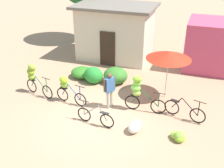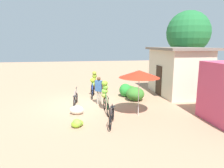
{
  "view_description": "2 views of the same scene",
  "coord_description": "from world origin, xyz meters",
  "views": [
    {
      "loc": [
        3.56,
        -8.38,
        6.23
      ],
      "look_at": [
        0.18,
        1.23,
        1.0
      ],
      "focal_mm": 43.42,
      "sensor_mm": 36.0,
      "label": 1
    },
    {
      "loc": [
        11.46,
        -0.21,
        3.45
      ],
      "look_at": [
        0.4,
        1.68,
        1.23
      ],
      "focal_mm": 32.54,
      "sensor_mm": 36.0,
      "label": 2
    }
  ],
  "objects": [
    {
      "name": "bicycle_leftmost",
      "position": [
        -3.54,
        0.99,
        0.87
      ],
      "size": [
        1.65,
        0.63,
        1.46
      ],
      "color": "black",
      "rests_on": "ground"
    },
    {
      "name": "bicycle_rightmost",
      "position": [
        3.27,
        1.18,
        0.36
      ],
      "size": [
        1.68,
        0.51,
        0.96
      ],
      "color": "black",
      "rests_on": "ground"
    },
    {
      "name": "building_low",
      "position": [
        -1.5,
        6.63,
        1.63
      ],
      "size": [
        4.63,
        3.23,
        3.22
      ],
      "color": "beige",
      "rests_on": "ground"
    },
    {
      "name": "hedge_bush_mid",
      "position": [
        -0.35,
        3.26,
        0.41
      ],
      "size": [
        1.22,
        1.12,
        0.83
      ],
      "primitive_type": "ellipsoid",
      "color": "#377629",
      "rests_on": "ground"
    },
    {
      "name": "tree_behind_building",
      "position": [
        -4.45,
        8.88,
        4.34
      ],
      "size": [
        3.54,
        3.54,
        6.14
      ],
      "color": "brown",
      "rests_on": "ground"
    },
    {
      "name": "bicycle_by_shop",
      "position": [
        1.39,
        1.15,
        0.93
      ],
      "size": [
        1.76,
        0.4,
        1.6
      ],
      "color": "black",
      "rests_on": "ground"
    },
    {
      "name": "bicycle_center_loaded",
      "position": [
        0.06,
        -0.38,
        0.34
      ],
      "size": [
        1.6,
        0.26,
        0.94
      ],
      "color": "black",
      "rests_on": "ground"
    },
    {
      "name": "market_umbrella",
      "position": [
        2.26,
        2.68,
        2.05
      ],
      "size": [
        1.96,
        1.96,
        2.23
      ],
      "color": "beige",
      "rests_on": "ground"
    },
    {
      "name": "banana_pile_on_ground",
      "position": [
        3.24,
        -0.3,
        0.15
      ],
      "size": [
        0.67,
        0.65,
        0.36
      ],
      "color": "#90C632",
      "rests_on": "ground"
    },
    {
      "name": "hedge_bush_front_left",
      "position": [
        -2.21,
        3.31,
        0.27
      ],
      "size": [
        1.19,
        1.12,
        0.54
      ],
      "primitive_type": "ellipsoid",
      "color": "#347924",
      "rests_on": "ground"
    },
    {
      "name": "bicycle_near_pile",
      "position": [
        -1.75,
        0.78,
        0.76
      ],
      "size": [
        1.58,
        0.49,
        1.24
      ],
      "color": "black",
      "rests_on": "ground"
    },
    {
      "name": "ground_plane",
      "position": [
        0.0,
        0.0,
        0.0
      ],
      "size": [
        60.0,
        60.0,
        0.0
      ],
      "primitive_type": "plane",
      "color": "tan"
    },
    {
      "name": "produce_sack",
      "position": [
        1.64,
        -0.32,
        0.22
      ],
      "size": [
        0.57,
        0.77,
        0.44
      ],
      "primitive_type": "ellipsoid",
      "rotation": [
        0.0,
        0.0,
        1.38
      ],
      "color": "silver",
      "rests_on": "ground"
    },
    {
      "name": "person_vendor",
      "position": [
        0.17,
        0.95,
        0.99
      ],
      "size": [
        0.4,
        0.48,
        1.63
      ],
      "color": "gray",
      "rests_on": "ground"
    },
    {
      "name": "hedge_bush_front_right",
      "position": [
        -1.39,
        2.9,
        0.43
      ],
      "size": [
        0.96,
        0.82,
        0.86
      ],
      "primitive_type": "ellipsoid",
      "color": "#288A30",
      "rests_on": "ground"
    }
  ]
}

